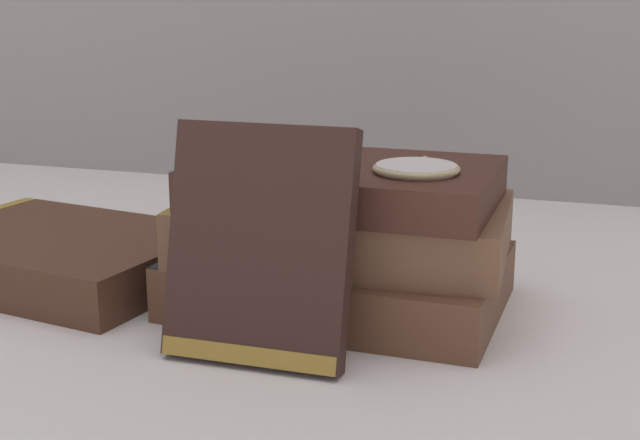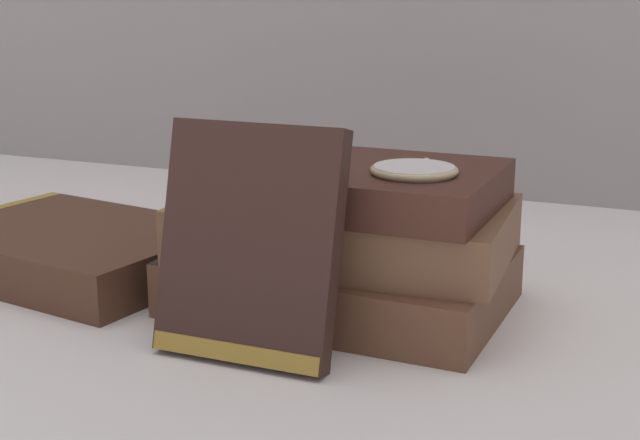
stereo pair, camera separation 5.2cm
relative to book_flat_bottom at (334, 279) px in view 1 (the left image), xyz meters
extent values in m
plane|color=white|center=(0.03, -0.03, -0.02)|extent=(3.00, 3.00, 0.00)
cube|color=brown|center=(0.01, 0.00, 0.00)|extent=(0.24, 0.17, 0.04)
cube|color=black|center=(-0.11, 0.00, 0.00)|extent=(0.02, 0.16, 0.04)
cube|color=brown|center=(0.01, 0.00, 0.04)|extent=(0.24, 0.16, 0.04)
cube|color=olive|center=(-0.10, 0.00, 0.04)|extent=(0.02, 0.15, 0.04)
cube|color=#422319|center=(0.01, 0.00, 0.07)|extent=(0.22, 0.15, 0.03)
cube|color=navy|center=(-0.09, 0.00, 0.07)|extent=(0.01, 0.14, 0.03)
cube|color=#4C2D1E|center=(-0.24, -0.01, 0.00)|extent=(0.25, 0.20, 0.04)
cube|color=#331E19|center=(-0.02, -0.11, 0.06)|extent=(0.12, 0.05, 0.15)
cube|color=olive|center=(-0.02, -0.12, -0.01)|extent=(0.12, 0.02, 0.02)
cylinder|color=silver|center=(0.06, -0.02, 0.09)|extent=(0.06, 0.06, 0.01)
torus|color=tan|center=(0.06, -0.02, 0.09)|extent=(0.06, 0.06, 0.01)
sphere|color=tan|center=(0.06, 0.01, 0.09)|extent=(0.01, 0.01, 0.01)
torus|color=#4C3828|center=(-0.09, 0.14, -0.02)|extent=(0.04, 0.04, 0.00)
torus|color=#4C3828|center=(-0.04, 0.14, -0.02)|extent=(0.04, 0.04, 0.00)
cylinder|color=#4C3828|center=(-0.06, 0.14, -0.02)|extent=(0.02, 0.00, 0.00)
camera|label=1|loc=(0.18, -0.61, 0.21)|focal=50.00mm
camera|label=2|loc=(0.23, -0.59, 0.21)|focal=50.00mm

